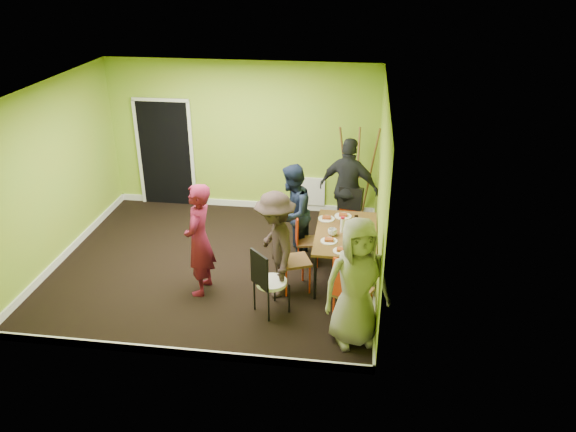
{
  "coord_description": "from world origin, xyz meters",
  "views": [
    {
      "loc": [
        2.18,
        -7.5,
        4.55
      ],
      "look_at": [
        1.16,
        0.0,
        0.93
      ],
      "focal_mm": 35.0,
      "sensor_mm": 36.0,
      "label": 1
    }
  ],
  "objects_px": {
    "chair_back_end": "(350,204)",
    "person_back_end": "(349,189)",
    "chair_bentwood": "(267,279)",
    "person_left_near": "(275,245)",
    "easel": "(357,175)",
    "person_left_far": "(292,213)",
    "blue_bottle": "(357,238)",
    "dining_table": "(346,235)",
    "chair_left_far": "(303,237)",
    "person_front_end": "(357,283)",
    "thermos": "(342,225)",
    "person_standing": "(199,240)",
    "chair_left_near": "(289,256)",
    "chair_front_end": "(351,289)",
    "orange_bottle": "(343,225)"
  },
  "relations": [
    {
      "from": "orange_bottle",
      "to": "person_standing",
      "type": "distance_m",
      "value": 2.15
    },
    {
      "from": "chair_back_end",
      "to": "chair_front_end",
      "type": "distance_m",
      "value": 2.45
    },
    {
      "from": "chair_left_far",
      "to": "chair_front_end",
      "type": "xyz_separation_m",
      "value": [
        0.8,
        -1.56,
        0.12
      ]
    },
    {
      "from": "orange_bottle",
      "to": "dining_table",
      "type": "bearing_deg",
      "value": -65.82
    },
    {
      "from": "chair_back_end",
      "to": "person_front_end",
      "type": "distance_m",
      "value": 2.73
    },
    {
      "from": "chair_left_far",
      "to": "person_back_end",
      "type": "relative_size",
      "value": 0.48
    },
    {
      "from": "chair_front_end",
      "to": "chair_bentwood",
      "type": "xyz_separation_m",
      "value": [
        -1.12,
        0.16,
        -0.05
      ]
    },
    {
      "from": "chair_left_far",
      "to": "person_standing",
      "type": "distance_m",
      "value": 1.71
    },
    {
      "from": "chair_left_far",
      "to": "person_standing",
      "type": "relative_size",
      "value": 0.5
    },
    {
      "from": "chair_front_end",
      "to": "thermos",
      "type": "bearing_deg",
      "value": 120.92
    },
    {
      "from": "orange_bottle",
      "to": "person_back_end",
      "type": "height_order",
      "value": "person_back_end"
    },
    {
      "from": "dining_table",
      "to": "blue_bottle",
      "type": "xyz_separation_m",
      "value": [
        0.16,
        -0.37,
        0.16
      ]
    },
    {
      "from": "easel",
      "to": "thermos",
      "type": "relative_size",
      "value": 8.21
    },
    {
      "from": "easel",
      "to": "person_back_end",
      "type": "relative_size",
      "value": 1.01
    },
    {
      "from": "chair_back_end",
      "to": "orange_bottle",
      "type": "xyz_separation_m",
      "value": [
        -0.07,
        -1.04,
        0.12
      ]
    },
    {
      "from": "chair_left_near",
      "to": "person_front_end",
      "type": "height_order",
      "value": "person_front_end"
    },
    {
      "from": "dining_table",
      "to": "person_left_near",
      "type": "bearing_deg",
      "value": -147.72
    },
    {
      "from": "easel",
      "to": "person_back_end",
      "type": "xyz_separation_m",
      "value": [
        -0.13,
        -0.69,
        -0.0
      ]
    },
    {
      "from": "person_front_end",
      "to": "chair_front_end",
      "type": "bearing_deg",
      "value": 85.75
    },
    {
      "from": "chair_left_near",
      "to": "chair_front_end",
      "type": "height_order",
      "value": "chair_front_end"
    },
    {
      "from": "chair_left_far",
      "to": "person_front_end",
      "type": "relative_size",
      "value": 0.49
    },
    {
      "from": "orange_bottle",
      "to": "chair_front_end",
      "type": "bearing_deg",
      "value": -82.83
    },
    {
      "from": "easel",
      "to": "thermos",
      "type": "height_order",
      "value": "easel"
    },
    {
      "from": "orange_bottle",
      "to": "person_back_end",
      "type": "xyz_separation_m",
      "value": [
        0.04,
        1.2,
        0.09
      ]
    },
    {
      "from": "thermos",
      "to": "dining_table",
      "type": "bearing_deg",
      "value": -0.2
    },
    {
      "from": "person_standing",
      "to": "person_front_end",
      "type": "bearing_deg",
      "value": 71.88
    },
    {
      "from": "blue_bottle",
      "to": "person_standing",
      "type": "distance_m",
      "value": 2.23
    },
    {
      "from": "chair_bentwood",
      "to": "person_left_near",
      "type": "relative_size",
      "value": 0.62
    },
    {
      "from": "chair_front_end",
      "to": "person_left_near",
      "type": "distance_m",
      "value": 1.29
    },
    {
      "from": "orange_bottle",
      "to": "person_standing",
      "type": "xyz_separation_m",
      "value": [
        -1.98,
        -0.82,
        0.04
      ]
    },
    {
      "from": "dining_table",
      "to": "chair_bentwood",
      "type": "xyz_separation_m",
      "value": [
        -1.0,
        -1.12,
        -0.16
      ]
    },
    {
      "from": "blue_bottle",
      "to": "person_left_near",
      "type": "height_order",
      "value": "person_left_near"
    },
    {
      "from": "person_left_far",
      "to": "person_back_end",
      "type": "xyz_separation_m",
      "value": [
        0.85,
        0.89,
        0.09
      ]
    },
    {
      "from": "chair_left_far",
      "to": "person_left_far",
      "type": "bearing_deg",
      "value": -143.27
    },
    {
      "from": "chair_back_end",
      "to": "thermos",
      "type": "xyz_separation_m",
      "value": [
        -0.07,
        -1.17,
        0.18
      ]
    },
    {
      "from": "blue_bottle",
      "to": "chair_left_near",
      "type": "bearing_deg",
      "value": -172.84
    },
    {
      "from": "chair_left_near",
      "to": "chair_bentwood",
      "type": "distance_m",
      "value": 0.66
    },
    {
      "from": "person_left_far",
      "to": "orange_bottle",
      "type": "bearing_deg",
      "value": 76.89
    },
    {
      "from": "easel",
      "to": "person_left_far",
      "type": "xyz_separation_m",
      "value": [
        -0.98,
        -1.58,
        -0.09
      ]
    },
    {
      "from": "dining_table",
      "to": "person_left_near",
      "type": "distance_m",
      "value": 1.15
    },
    {
      "from": "blue_bottle",
      "to": "orange_bottle",
      "type": "bearing_deg",
      "value": 113.66
    },
    {
      "from": "chair_bentwood",
      "to": "person_left_near",
      "type": "bearing_deg",
      "value": 131.68
    },
    {
      "from": "chair_left_near",
      "to": "chair_back_end",
      "type": "bearing_deg",
      "value": 131.42
    },
    {
      "from": "chair_bentwood",
      "to": "blue_bottle",
      "type": "relative_size",
      "value": 4.63
    },
    {
      "from": "chair_back_end",
      "to": "person_back_end",
      "type": "xyz_separation_m",
      "value": [
        -0.03,
        0.16,
        0.21
      ]
    },
    {
      "from": "dining_table",
      "to": "person_back_end",
      "type": "xyz_separation_m",
      "value": [
        -0.02,
        1.33,
        0.19
      ]
    },
    {
      "from": "orange_bottle",
      "to": "chair_bentwood",
      "type": "bearing_deg",
      "value": -127.07
    },
    {
      "from": "chair_left_near",
      "to": "thermos",
      "type": "height_order",
      "value": "chair_left_near"
    },
    {
      "from": "chair_left_near",
      "to": "chair_front_end",
      "type": "distance_m",
      "value": 1.2
    },
    {
      "from": "blue_bottle",
      "to": "person_back_end",
      "type": "bearing_deg",
      "value": 96.06
    }
  ]
}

